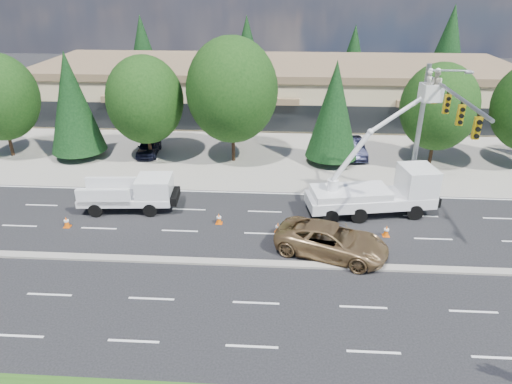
# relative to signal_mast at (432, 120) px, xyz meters

# --- Properties ---
(ground) EXTENTS (140.00, 140.00, 0.00)m
(ground) POSITION_rel_signal_mast_xyz_m (-10.03, -7.04, -6.06)
(ground) COLOR black
(ground) RESTS_ON ground
(concrete_apron) EXTENTS (140.00, 22.00, 0.01)m
(concrete_apron) POSITION_rel_signal_mast_xyz_m (-10.03, 12.96, -6.05)
(concrete_apron) COLOR gray
(concrete_apron) RESTS_ON ground
(road_median) EXTENTS (120.00, 0.55, 0.12)m
(road_median) POSITION_rel_signal_mast_xyz_m (-10.03, -7.04, -6.00)
(road_median) COLOR gray
(road_median) RESTS_ON ground
(strip_mall) EXTENTS (50.40, 15.40, 5.50)m
(strip_mall) POSITION_rel_signal_mast_xyz_m (-10.03, 22.93, -3.23)
(strip_mall) COLOR tan
(strip_mall) RESTS_ON ground
(tree_front_b) EXTENTS (4.44, 4.44, 8.76)m
(tree_front_b) POSITION_rel_signal_mast_xyz_m (-26.03, 7.96, -1.36)
(tree_front_b) COLOR #332114
(tree_front_b) RESTS_ON ground
(tree_front_c) EXTENTS (6.13, 6.13, 8.50)m
(tree_front_c) POSITION_rel_signal_mast_xyz_m (-20.03, 7.96, -1.08)
(tree_front_c) COLOR #332114
(tree_front_c) RESTS_ON ground
(tree_front_d) EXTENTS (7.19, 7.19, 9.98)m
(tree_front_d) POSITION_rel_signal_mast_xyz_m (-13.03, 7.96, -0.22)
(tree_front_d) COLOR #332114
(tree_front_d) RESTS_ON ground
(tree_front_e) EXTENTS (4.19, 4.19, 8.27)m
(tree_front_e) POSITION_rel_signal_mast_xyz_m (-5.03, 7.96, -1.62)
(tree_front_e) COLOR #332114
(tree_front_e) RESTS_ON ground
(tree_front_f) EXTENTS (5.89, 5.89, 8.18)m
(tree_front_f) POSITION_rel_signal_mast_xyz_m (2.97, 7.96, -1.27)
(tree_front_f) COLOR #332114
(tree_front_f) RESTS_ON ground
(tree_back_a) EXTENTS (4.77, 4.77, 9.41)m
(tree_back_a) POSITION_rel_signal_mast_xyz_m (-28.03, 34.96, -1.01)
(tree_back_a) COLOR #332114
(tree_back_a) RESTS_ON ground
(tree_back_b) EXTENTS (4.78, 4.78, 9.43)m
(tree_back_b) POSITION_rel_signal_mast_xyz_m (-14.03, 34.96, -1.00)
(tree_back_b) COLOR #332114
(tree_back_b) RESTS_ON ground
(tree_back_c) EXTENTS (4.24, 4.24, 8.36)m
(tree_back_c) POSITION_rel_signal_mast_xyz_m (-0.03, 34.96, -1.57)
(tree_back_c) COLOR #332114
(tree_back_c) RESTS_ON ground
(tree_back_d) EXTENTS (5.50, 5.50, 10.84)m
(tree_back_d) POSITION_rel_signal_mast_xyz_m (11.97, 34.96, -0.24)
(tree_back_d) COLOR #332114
(tree_back_d) RESTS_ON ground
(signal_mast) EXTENTS (2.76, 10.16, 9.00)m
(signal_mast) POSITION_rel_signal_mast_xyz_m (0.00, 0.00, 0.00)
(signal_mast) COLOR gray
(signal_mast) RESTS_ON ground
(utility_pickup) EXTENTS (6.08, 2.69, 2.27)m
(utility_pickup) POSITION_rel_signal_mast_xyz_m (-18.59, -1.20, -5.12)
(utility_pickup) COLOR white
(utility_pickup) RESTS_ON ground
(bucket_truck) EXTENTS (8.73, 3.80, 9.17)m
(bucket_truck) POSITION_rel_signal_mast_xyz_m (-2.48, -0.69, -4.07)
(bucket_truck) COLOR white
(bucket_truck) RESTS_ON ground
(traffic_cone_a) EXTENTS (0.40, 0.40, 0.70)m
(traffic_cone_a) POSITION_rel_signal_mast_xyz_m (-22.03, -3.77, -5.72)
(traffic_cone_a) COLOR #E35707
(traffic_cone_a) RESTS_ON ground
(traffic_cone_b) EXTENTS (0.40, 0.40, 0.70)m
(traffic_cone_b) POSITION_rel_signal_mast_xyz_m (-12.80, -2.76, -5.72)
(traffic_cone_b) COLOR #E35707
(traffic_cone_b) RESTS_ON ground
(traffic_cone_c) EXTENTS (0.40, 0.40, 0.70)m
(traffic_cone_c) POSITION_rel_signal_mast_xyz_m (-9.13, -3.68, -5.72)
(traffic_cone_c) COLOR #E35707
(traffic_cone_c) RESTS_ON ground
(traffic_cone_d) EXTENTS (0.40, 0.40, 0.70)m
(traffic_cone_d) POSITION_rel_signal_mast_xyz_m (-2.74, -3.65, -5.72)
(traffic_cone_d) COLOR #E35707
(traffic_cone_d) RESTS_ON ground
(minivan) EXTENTS (6.71, 4.71, 1.70)m
(minivan) POSITION_rel_signal_mast_xyz_m (-6.16, -5.77, -5.21)
(minivan) COLOR olive
(minivan) RESTS_ON ground
(parked_car_west) EXTENTS (1.95, 4.22, 1.40)m
(parked_car_west) POSITION_rel_signal_mast_xyz_m (-20.44, 8.96, -5.36)
(parked_car_west) COLOR black
(parked_car_west) RESTS_ON ground
(parked_car_east) EXTENTS (2.09, 4.76, 1.52)m
(parked_car_east) POSITION_rel_signal_mast_xyz_m (-3.04, 9.64, -5.30)
(parked_car_east) COLOR black
(parked_car_east) RESTS_ON ground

